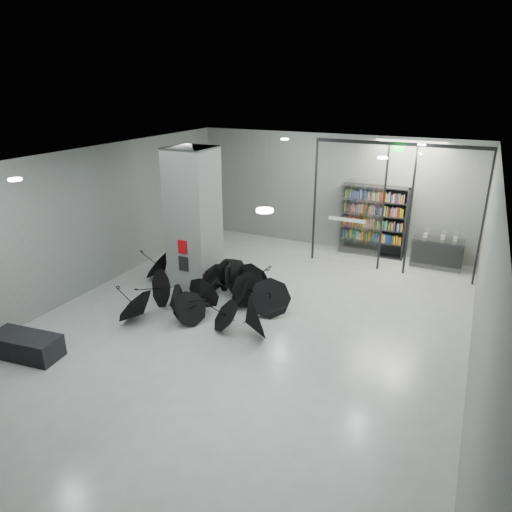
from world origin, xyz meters
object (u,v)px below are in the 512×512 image
at_px(bench, 26,346).
at_px(bookshelf, 373,221).
at_px(column, 194,219).
at_px(umbrella_cluster, 218,295).
at_px(shop_counter, 437,253).

height_order(bench, bookshelf, bookshelf).
distance_m(column, umbrella_cluster, 2.37).
relative_size(bookshelf, shop_counter, 1.54).
height_order(column, shop_counter, column).
bearing_deg(bookshelf, shop_counter, -9.13).
bearing_deg(bench, bookshelf, 53.99).
distance_m(column, bookshelf, 6.32).
bearing_deg(bench, shop_counter, 44.29).
xyz_separation_m(shop_counter, umbrella_cluster, (-4.93, -5.49, -0.16)).
height_order(bookshelf, shop_counter, bookshelf).
xyz_separation_m(bench, bookshelf, (5.33, 9.68, 0.95)).
bearing_deg(umbrella_cluster, bench, -123.17).
distance_m(shop_counter, umbrella_cluster, 7.38).
bearing_deg(column, bookshelf, 49.26).
height_order(bench, umbrella_cluster, umbrella_cluster).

